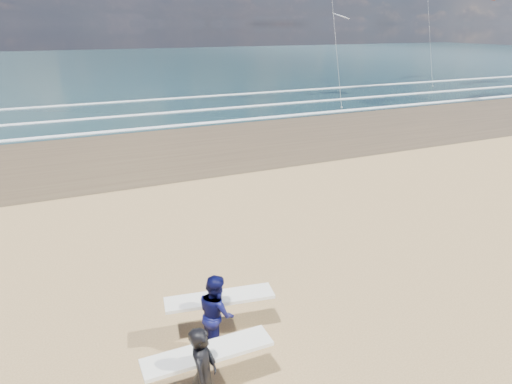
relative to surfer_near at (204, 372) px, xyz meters
name	(u,v)px	position (x,y,z in m)	size (l,w,h in m)	color
wet_sand_strip	(421,119)	(21.44, 17.76, -0.89)	(220.00, 12.00, 0.01)	#4C3C28
ocean	(190,62)	(21.44, 71.76, -0.89)	(220.00, 100.00, 0.02)	#173033
foam_breakers	(337,98)	(21.44, 27.86, -0.84)	(220.00, 11.70, 0.05)	white
surfer_near	(204,372)	(0.00, 0.00, 0.00)	(2.20, 1.00, 1.75)	black
surfer_far	(217,312)	(0.76, 1.50, -0.05)	(2.26, 1.21, 1.67)	#0B0D40
kite_1	(335,31)	(19.77, 26.25, 4.70)	(5.43, 4.70, 10.31)	slate
kite_5	(429,19)	(35.86, 32.97, 5.71)	(4.97, 4.65, 12.57)	slate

